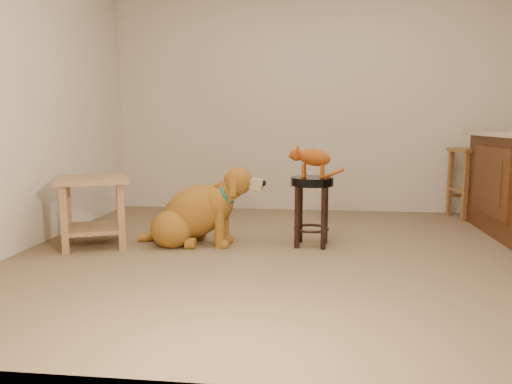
# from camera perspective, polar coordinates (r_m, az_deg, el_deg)

# --- Properties ---
(floor) EXTENTS (4.50, 4.00, 0.01)m
(floor) POSITION_cam_1_polar(r_m,az_deg,el_deg) (3.95, 5.63, -7.09)
(floor) COLOR brown
(floor) RESTS_ON ground
(room_shell) EXTENTS (4.54, 4.04, 2.62)m
(room_shell) POSITION_cam_1_polar(r_m,az_deg,el_deg) (3.87, 5.99, 17.65)
(room_shell) COLOR #BCB098
(room_shell) RESTS_ON ground
(padded_stool) EXTENTS (0.35, 0.35, 0.58)m
(padded_stool) POSITION_cam_1_polar(r_m,az_deg,el_deg) (4.14, 6.40, -0.60)
(padded_stool) COLOR black
(padded_stool) RESTS_ON ground
(wood_stool) EXTENTS (0.48, 0.48, 0.75)m
(wood_stool) POSITION_cam_1_polar(r_m,az_deg,el_deg) (5.80, 23.47, 1.06)
(wood_stool) COLOR brown
(wood_stool) RESTS_ON ground
(side_table) EXTENTS (0.73, 0.73, 0.58)m
(side_table) POSITION_cam_1_polar(r_m,az_deg,el_deg) (4.33, -18.12, -0.96)
(side_table) COLOR brown
(side_table) RESTS_ON ground
(golden_retriever) EXTENTS (1.12, 0.56, 0.71)m
(golden_retriever) POSITION_cam_1_polar(r_m,az_deg,el_deg) (4.22, -6.83, -2.45)
(golden_retriever) COLOR brown
(golden_retriever) RESTS_ON ground
(tabby_kitten) EXTENTS (0.46, 0.16, 0.29)m
(tabby_kitten) POSITION_cam_1_polar(r_m,az_deg,el_deg) (4.11, 6.32, 3.86)
(tabby_kitten) COLOR #8B390D
(tabby_kitten) RESTS_ON padded_stool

